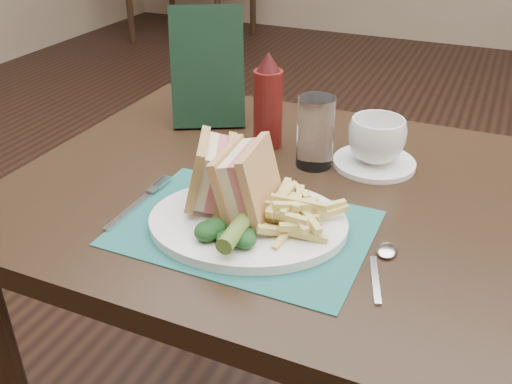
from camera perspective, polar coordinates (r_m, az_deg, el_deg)
floor at (r=1.82m, az=7.75°, el=-13.05°), size 7.00×7.00×0.00m
wall_back at (r=4.97m, az=20.00°, el=13.62°), size 6.00×0.00×6.00m
table_main at (r=1.21m, az=1.81°, el=-14.83°), size 0.90×0.75×0.75m
placemat at (r=0.86m, az=-1.15°, el=-3.61°), size 0.37×0.27×0.00m
plate at (r=0.86m, az=-0.81°, el=-3.08°), size 0.36×0.31×0.01m
sandwich_half_a at (r=0.87m, az=-5.84°, el=2.02°), size 0.12×0.13×0.11m
sandwich_half_b at (r=0.85m, az=-2.22°, el=1.41°), size 0.09×0.12×0.11m
kale_garnish at (r=0.80m, az=-2.67°, el=-3.91°), size 0.11×0.08×0.03m
pickle_spear at (r=0.80m, az=-1.60°, el=-3.32°), size 0.03×0.12×0.03m
fries_pile at (r=0.83m, az=3.88°, el=-1.24°), size 0.18×0.20×0.06m
fork at (r=0.94m, az=-11.63°, el=-0.78°), size 0.04×0.17×0.01m
spoon at (r=0.80m, az=12.29°, el=-7.35°), size 0.08×0.15×0.01m
saucer at (r=1.07m, az=11.71°, el=2.87°), size 0.18×0.18×0.01m
coffee_cup at (r=1.05m, az=11.97°, el=5.11°), size 0.14×0.14×0.08m
drinking_glass at (r=1.03m, az=5.96°, el=5.97°), size 0.08×0.08×0.13m
ketchup_bottle at (r=1.09m, az=1.21°, el=9.17°), size 0.07×0.07×0.19m
check_presenter at (r=1.20m, az=-4.88°, el=12.30°), size 0.17×0.15×0.24m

